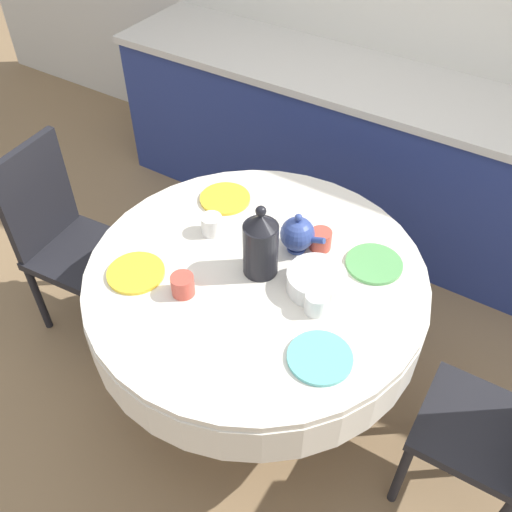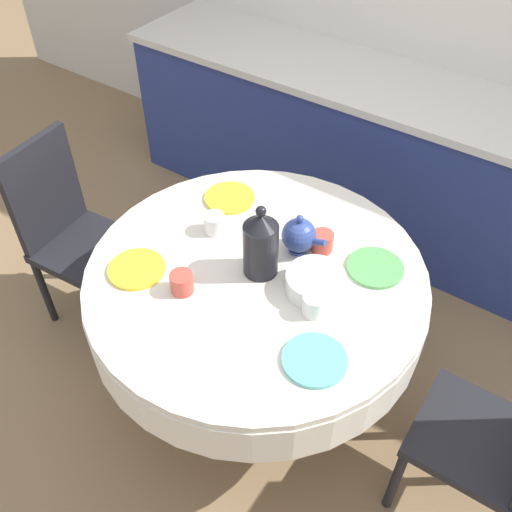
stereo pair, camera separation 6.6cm
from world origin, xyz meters
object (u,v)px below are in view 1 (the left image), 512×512
at_px(chair_left, 509,427).
at_px(chair_right, 63,234).
at_px(teapot, 298,234).
at_px(coffee_carafe, 261,244).

xyz_separation_m(chair_left, chair_right, (-1.98, -0.10, 0.00)).
bearing_deg(teapot, chair_left, -10.27).
distance_m(chair_right, teapot, 1.13).
xyz_separation_m(chair_right, coffee_carafe, (1.00, 0.10, 0.35)).
xyz_separation_m(coffee_carafe, teapot, (0.06, 0.17, -0.05)).
bearing_deg(teapot, coffee_carafe, -108.86).
height_order(chair_left, teapot, chair_left).
height_order(chair_right, teapot, chair_right).
height_order(chair_left, chair_right, same).
relative_size(coffee_carafe, teapot, 1.67).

